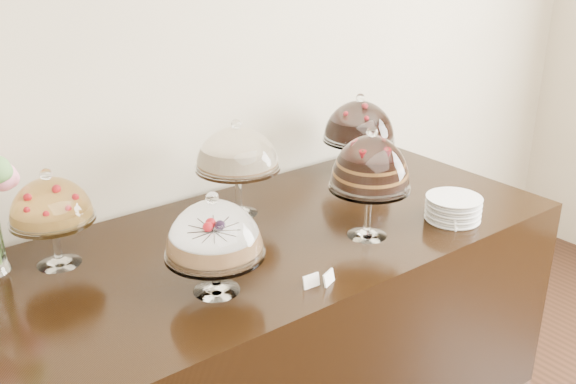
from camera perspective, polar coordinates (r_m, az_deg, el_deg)
wall_back at (r=2.72m, az=-6.76°, el=12.44°), size 5.00×0.04×3.00m
display_counter at (r=2.65m, az=-0.67°, el=-12.36°), size 2.20×1.00×0.90m
cake_stand_sugar_sponge at (r=1.97m, az=-6.59°, el=-3.70°), size 0.31×0.31×0.34m
cake_stand_choco_layer at (r=2.31m, az=7.33°, el=2.25°), size 0.30×0.30×0.42m
cake_stand_cheesecake at (r=2.50m, az=-4.53°, el=3.55°), size 0.34×0.34×0.39m
cake_stand_dark_choco at (r=2.94m, az=6.35°, el=6.02°), size 0.33×0.33×0.38m
cake_stand_fruit_tart at (r=2.25m, az=-20.35°, el=-1.10°), size 0.28×0.28×0.35m
plate_stack at (r=2.59m, az=14.47°, el=-1.42°), size 0.21×0.21×0.09m
price_card_left at (r=2.06m, az=2.08°, el=-7.91°), size 0.06×0.02×0.04m
price_card_right at (r=2.53m, az=14.97°, el=-2.74°), size 0.06×0.02×0.04m
price_card_extra at (r=2.08m, az=3.64°, el=-7.63°), size 0.06×0.04×0.04m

